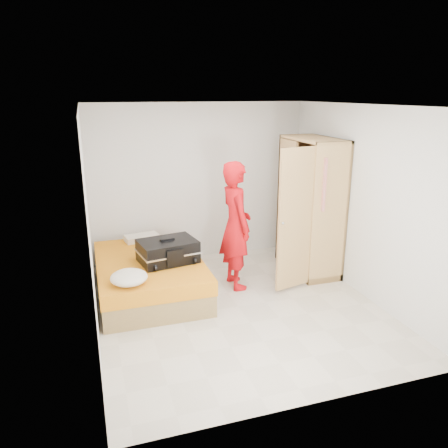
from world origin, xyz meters
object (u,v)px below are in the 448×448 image
object	(u,v)px
wardrobe	(309,210)
suitcase	(168,251)
person	(236,225)
bed	(150,276)
round_cushion	(129,277)

from	to	relation	value
wardrobe	suitcase	bearing A→B (deg)	-174.95
person	suitcase	world-z (taller)	person
wardrobe	person	world-z (taller)	wardrobe
person	bed	bearing A→B (deg)	81.38
bed	person	distance (m)	1.42
wardrobe	round_cushion	world-z (taller)	wardrobe
wardrobe	person	size ratio (longest dim) A/B	1.14
bed	person	size ratio (longest dim) A/B	1.09
bed	wardrobe	world-z (taller)	wardrobe
person	round_cushion	world-z (taller)	person
bed	suitcase	distance (m)	0.49
person	round_cushion	distance (m)	1.73
bed	suitcase	xyz separation A→B (m)	(0.25, -0.15, 0.40)
wardrobe	suitcase	distance (m)	2.29
suitcase	person	bearing A→B (deg)	-8.98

